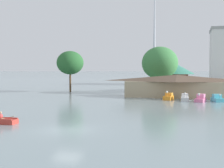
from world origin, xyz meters
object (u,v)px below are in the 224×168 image
at_px(pedal_boat_orange, 169,97).
at_px(green_roof_pavilion, 171,74).
at_px(shoreline_tree_mid, 160,63).
at_px(boathouse, 177,85).
at_px(shoreline_tree_tall_left, 70,63).
at_px(pedal_boat_white, 185,98).
at_px(pedal_boat_cyan, 217,99).
at_px(distant_broadcast_tower, 155,15).
at_px(pedal_boat_pink, 201,99).

distance_m(pedal_boat_orange, green_roof_pavilion, 22.19).
xyz_separation_m(pedal_boat_orange, green_roof_pavilion, (-1.22, 21.81, 3.90)).
distance_m(pedal_boat_orange, shoreline_tree_mid, 16.09).
xyz_separation_m(boathouse, shoreline_tree_tall_left, (-25.71, 6.71, 4.75)).
height_order(pedal_boat_orange, shoreline_tree_tall_left, shoreline_tree_tall_left).
height_order(pedal_boat_white, boathouse, boathouse).
xyz_separation_m(green_roof_pavilion, shoreline_tree_mid, (-1.94, -7.39, 2.49)).
bearing_deg(pedal_boat_white, pedal_boat_cyan, 82.59).
distance_m(pedal_boat_orange, boathouse, 6.07).
bearing_deg(distant_broadcast_tower, boathouse, -82.02).
bearing_deg(green_roof_pavilion, shoreline_tree_tall_left, -158.04).
height_order(pedal_boat_cyan, distant_broadcast_tower, distant_broadcast_tower).
xyz_separation_m(pedal_boat_cyan, green_roof_pavilion, (-9.37, 22.57, 3.92)).
relative_size(pedal_boat_pink, pedal_boat_cyan, 1.06).
xyz_separation_m(pedal_boat_pink, pedal_boat_cyan, (2.74, 0.84, -0.02)).
xyz_separation_m(pedal_boat_orange, pedal_boat_cyan, (8.15, -0.76, -0.02)).
bearing_deg(pedal_boat_white, pedal_boat_pink, 60.26).
bearing_deg(pedal_boat_orange, distant_broadcast_tower, -160.61).
height_order(pedal_boat_cyan, shoreline_tree_mid, shoreline_tree_mid).
distance_m(pedal_boat_pink, boathouse, 8.63).
distance_m(pedal_boat_pink, shoreline_tree_tall_left, 33.72).
distance_m(shoreline_tree_tall_left, shoreline_tree_mid, 21.50).
bearing_deg(shoreline_tree_tall_left, pedal_boat_white, -24.71).
bearing_deg(pedal_boat_cyan, pedal_boat_white, -112.51).
relative_size(pedal_boat_white, shoreline_tree_tall_left, 0.24).
bearing_deg(pedal_boat_cyan, green_roof_pavilion, -174.03).
bearing_deg(pedal_boat_pink, boathouse, -134.75).
xyz_separation_m(pedal_boat_pink, distant_broadcast_tower, (-51.17, 341.67, 78.87)).
distance_m(green_roof_pavilion, shoreline_tree_mid, 8.03).
bearing_deg(green_roof_pavilion, pedal_boat_orange, -86.79).
distance_m(pedal_boat_orange, distant_broadcast_tower, 352.09).
xyz_separation_m(pedal_boat_orange, boathouse, (1.14, 5.69, 1.78)).
distance_m(pedal_boat_pink, green_roof_pavilion, 24.64).
bearing_deg(pedal_boat_pink, green_roof_pavilion, -149.30).
bearing_deg(shoreline_tree_mid, boathouse, -63.79).
bearing_deg(boathouse, distant_broadcast_tower, 97.98).
height_order(pedal_boat_cyan, green_roof_pavilion, green_roof_pavilion).
distance_m(pedal_boat_white, shoreline_tree_tall_left, 30.86).
distance_m(pedal_boat_orange, pedal_boat_pink, 5.64).
bearing_deg(boathouse, green_roof_pavilion, 98.34).
xyz_separation_m(pedal_boat_white, distant_broadcast_tower, (-48.59, 340.28, 78.90)).
relative_size(boathouse, shoreline_tree_tall_left, 2.13).
xyz_separation_m(pedal_boat_cyan, boathouse, (-7.01, 6.45, 1.80)).
bearing_deg(pedal_boat_cyan, distant_broadcast_tower, 172.40).
relative_size(pedal_boat_pink, boathouse, 0.14).
distance_m(boathouse, green_roof_pavilion, 16.43).
xyz_separation_m(pedal_boat_orange, distant_broadcast_tower, (-45.76, 340.07, 78.87)).
relative_size(green_roof_pavilion, distant_broadcast_tower, 0.07).
height_order(pedal_boat_pink, green_roof_pavilion, green_roof_pavilion).
relative_size(pedal_boat_pink, shoreline_tree_tall_left, 0.30).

